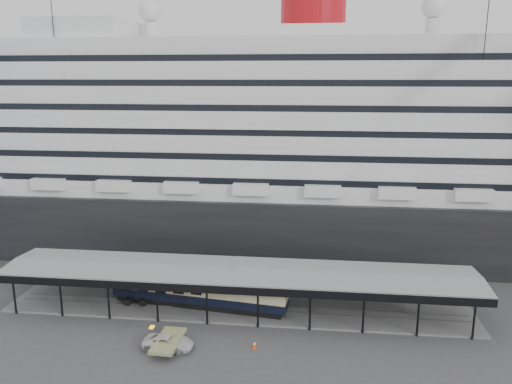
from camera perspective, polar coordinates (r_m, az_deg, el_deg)
ground at (r=57.57m, az=-2.86°, el=-15.43°), size 200.00×200.00×0.00m
cruise_ship at (r=82.78m, az=0.67°, el=6.79°), size 130.00×30.00×43.90m
platform_canopy at (r=60.94m, az=-2.10°, el=-11.25°), size 56.00×9.18×5.30m
port_truck at (r=54.43m, az=-9.99°, el=-16.57°), size 5.27×2.59×1.44m
pullman_carriage at (r=61.69m, az=-6.55°, el=-10.77°), size 21.94×5.73×21.37m
traffic_cone_left at (r=56.92m, az=-12.06°, el=-15.71°), size 0.38×0.38×0.66m
traffic_cone_mid at (r=55.00m, az=-8.05°, el=-16.56°), size 0.42×0.42×0.78m
traffic_cone_right at (r=53.89m, az=-0.20°, el=-17.04°), size 0.56×0.56×0.85m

